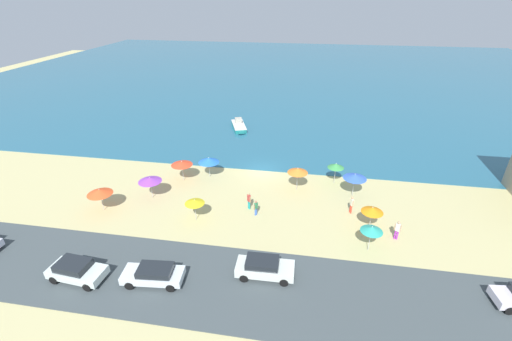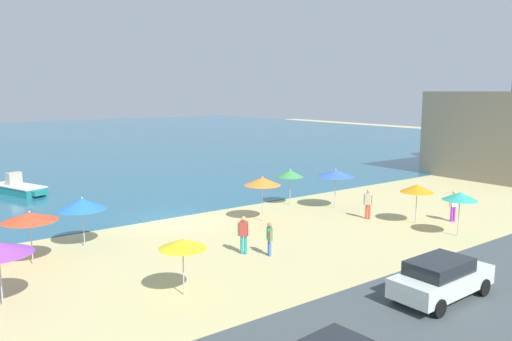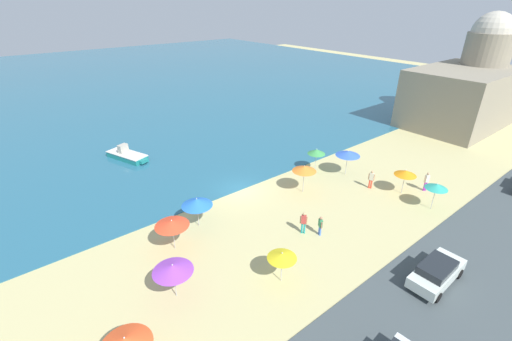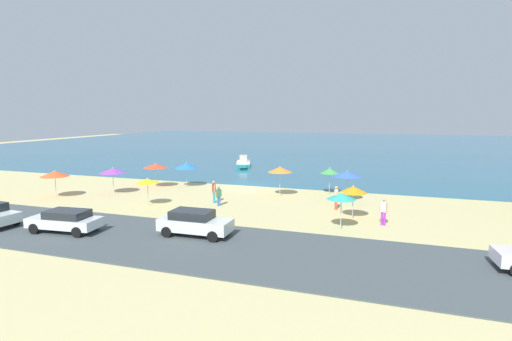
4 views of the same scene
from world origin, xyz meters
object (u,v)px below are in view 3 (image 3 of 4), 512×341
beach_umbrella_1 (406,173)px  beach_umbrella_7 (437,186)px  skiff_nearshore (127,155)px  harbor_fortress (468,87)px  bather_2 (320,225)px  beach_umbrella_3 (348,153)px  bather_3 (304,222)px  beach_umbrella_5 (172,223)px  beach_umbrella_2 (173,268)px  bather_0 (427,181)px  parked_car_3 (437,272)px  beach_umbrella_9 (282,256)px  beach_umbrella_8 (304,169)px  beach_umbrella_0 (317,152)px  beach_umbrella_4 (197,202)px  bather_1 (371,178)px

beach_umbrella_1 → beach_umbrella_7: beach_umbrella_7 is taller
skiff_nearshore → harbor_fortress: harbor_fortress is taller
beach_umbrella_1 → bather_2: beach_umbrella_1 is taller
beach_umbrella_3 → bather_3: (-10.17, -4.07, -1.28)m
beach_umbrella_1 → beach_umbrella_5: bearing=163.5°
beach_umbrella_2 → bather_2: (11.02, -1.30, -1.25)m
beach_umbrella_5 → bather_0: 22.63m
bather_3 → parked_car_3: bather_3 is taller
beach_umbrella_9 → skiff_nearshore: size_ratio=0.42×
beach_umbrella_3 → bather_2: (-9.34, -4.98, -1.43)m
skiff_nearshore → beach_umbrella_1: bearing=-53.6°
beach_umbrella_9 → harbor_fortress: (40.49, 6.93, 2.95)m
beach_umbrella_8 → skiff_nearshore: bearing=120.2°
beach_umbrella_0 → beach_umbrella_5: beach_umbrella_0 is taller
parked_car_3 → harbor_fortress: (33.22, 12.94, 4.07)m
beach_umbrella_3 → harbor_fortress: harbor_fortress is taller
beach_umbrella_4 → beach_umbrella_7: beach_umbrella_4 is taller
beach_umbrella_5 → bather_1: bearing=-10.8°
beach_umbrella_9 → beach_umbrella_4: bearing=97.4°
beach_umbrella_2 → parked_car_3: (12.92, -8.97, -1.27)m
beach_umbrella_4 → beach_umbrella_5: size_ratio=1.02×
skiff_nearshore → beach_umbrella_9: bearing=-87.7°
beach_umbrella_2 → beach_umbrella_7: (20.94, -4.73, 0.02)m
bather_0 → beach_umbrella_1: bearing=152.7°
parked_car_3 → beach_umbrella_2: bearing=145.2°
beach_umbrella_0 → beach_umbrella_5: bearing=-172.7°
bather_2 → bather_3: size_ratio=0.87×
bather_2 → harbor_fortress: size_ratio=0.10×
bather_1 → beach_umbrella_8: bearing=147.7°
beach_umbrella_5 → beach_umbrella_9: bearing=-61.6°
bather_0 → parked_car_3: (-10.53, -6.11, -0.17)m
beach_umbrella_8 → bather_2: (-3.56, -5.21, -1.49)m
beach_umbrella_1 → bather_0: (2.06, -1.07, -1.02)m
beach_umbrella_5 → bather_2: 10.61m
bather_2 → harbor_fortress: 35.74m
beach_umbrella_2 → bather_1: 19.97m
beach_umbrella_4 → bather_0: size_ratio=1.35×
beach_umbrella_1 → harbor_fortress: bearing=13.1°
beach_umbrella_3 → beach_umbrella_7: bearing=-86.1°
beach_umbrella_0 → beach_umbrella_8: beach_umbrella_8 is taller
beach_umbrella_7 → parked_car_3: size_ratio=0.56×
beach_umbrella_9 → bather_2: size_ratio=1.41×
beach_umbrella_4 → skiff_nearshore: 15.67m
bather_0 → beach_umbrella_2: bearing=173.0°
beach_umbrella_0 → beach_umbrella_3: 3.02m
beach_umbrella_3 → harbor_fortress: bearing=0.7°
bather_3 → parked_car_3: bearing=-72.4°
beach_umbrella_9 → bather_1: beach_umbrella_9 is taller
beach_umbrella_8 → skiff_nearshore: (-9.86, 16.96, -1.92)m
bather_1 → skiff_nearshore: (-15.22, 20.34, -0.56)m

